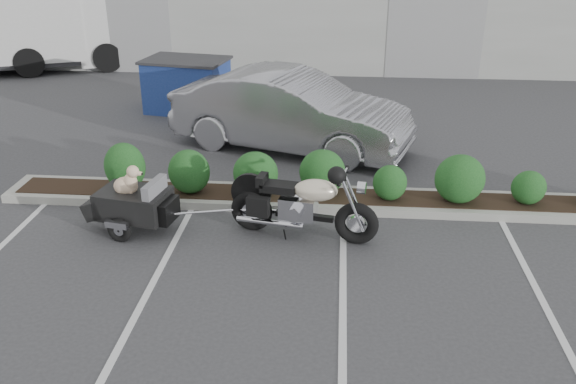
# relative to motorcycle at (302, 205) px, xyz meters

# --- Properties ---
(ground) EXTENTS (90.00, 90.00, 0.00)m
(ground) POSITION_rel_motorcycle_xyz_m (-0.53, -0.90, -0.56)
(ground) COLOR #38383A
(ground) RESTS_ON ground
(planter_kerb) EXTENTS (12.00, 1.00, 0.15)m
(planter_kerb) POSITION_rel_motorcycle_xyz_m (0.47, 1.30, -0.49)
(planter_kerb) COLOR #9E9E93
(planter_kerb) RESTS_ON ground
(motorcycle) EXTENTS (2.44, 1.01, 1.41)m
(motorcycle) POSITION_rel_motorcycle_xyz_m (0.00, 0.00, 0.00)
(motorcycle) COLOR black
(motorcycle) RESTS_ON ground
(pet_trailer) EXTENTS (1.98, 1.13, 1.17)m
(pet_trailer) POSITION_rel_motorcycle_xyz_m (-2.78, 0.03, -0.07)
(pet_trailer) COLOR black
(pet_trailer) RESTS_ON ground
(sedan) EXTENTS (5.55, 3.39, 1.73)m
(sedan) POSITION_rel_motorcycle_xyz_m (-0.51, 4.12, 0.30)
(sedan) COLOR #A5A5AC
(sedan) RESTS_ON ground
(dumpster) EXTENTS (2.34, 1.80, 1.39)m
(dumpster) POSITION_rel_motorcycle_xyz_m (-3.50, 6.83, 0.14)
(dumpster) COLOR navy
(dumpster) RESTS_ON ground
(delivery_truck) EXTENTS (7.76, 5.08, 3.40)m
(delivery_truck) POSITION_rel_motorcycle_xyz_m (-9.79, 11.26, 1.07)
(delivery_truck) COLOR silver
(delivery_truck) RESTS_ON ground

